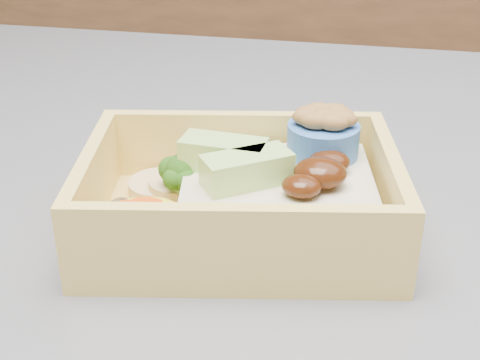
# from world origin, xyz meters

# --- Properties ---
(bento_box) EXTENTS (0.21, 0.17, 0.07)m
(bento_box) POSITION_xyz_m (-0.07, -0.12, 0.94)
(bento_box) COLOR #F1CC63
(bento_box) RESTS_ON island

